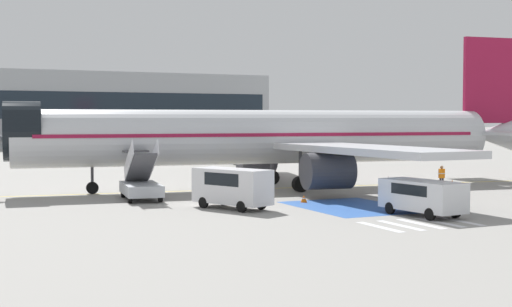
{
  "coord_description": "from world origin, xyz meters",
  "views": [
    {
      "loc": [
        -22.0,
        -48.19,
        5.16
      ],
      "look_at": [
        -1.66,
        -4.0,
        2.8
      ],
      "focal_mm": 50.0,
      "sensor_mm": 36.0,
      "label": 1
    }
  ],
  "objects_px": {
    "airliner": "(273,137)",
    "service_van_2": "(232,185)",
    "ground_crew_2": "(261,180)",
    "fuel_tanker": "(243,149)",
    "ground_crew_3": "(442,176)",
    "terminal_building": "(80,109)",
    "traffic_cone_1": "(452,184)",
    "boarding_stairs_forward": "(141,185)",
    "service_van_0": "(422,194)",
    "ground_crew_1": "(257,181)",
    "baggage_cart": "(397,187)",
    "traffic_cone_0": "(304,199)",
    "ground_crew_0": "(255,182)"
  },
  "relations": [
    {
      "from": "ground_crew_2",
      "to": "terminal_building",
      "type": "height_order",
      "value": "terminal_building"
    },
    {
      "from": "airliner",
      "to": "service_van_2",
      "type": "height_order",
      "value": "airliner"
    },
    {
      "from": "ground_crew_1",
      "to": "traffic_cone_0",
      "type": "distance_m",
      "value": 3.8
    },
    {
      "from": "ground_crew_3",
      "to": "traffic_cone_1",
      "type": "relative_size",
      "value": 3.07
    },
    {
      "from": "boarding_stairs_forward",
      "to": "service_van_2",
      "type": "relative_size",
      "value": 1.06
    },
    {
      "from": "traffic_cone_0",
      "to": "service_van_2",
      "type": "bearing_deg",
      "value": -168.6
    },
    {
      "from": "ground_crew_1",
      "to": "terminal_building",
      "type": "distance_m",
      "value": 94.05
    },
    {
      "from": "traffic_cone_0",
      "to": "fuel_tanker",
      "type": "bearing_deg",
      "value": 72.17
    },
    {
      "from": "airliner",
      "to": "service_van_2",
      "type": "xyz_separation_m",
      "value": [
        -7.43,
        -9.89,
        -2.43
      ]
    },
    {
      "from": "ground_crew_1",
      "to": "traffic_cone_1",
      "type": "bearing_deg",
      "value": -118.79
    },
    {
      "from": "boarding_stairs_forward",
      "to": "ground_crew_2",
      "type": "bearing_deg",
      "value": 9.17
    },
    {
      "from": "traffic_cone_1",
      "to": "terminal_building",
      "type": "distance_m",
      "value": 93.96
    },
    {
      "from": "ground_crew_0",
      "to": "ground_crew_1",
      "type": "height_order",
      "value": "ground_crew_1"
    },
    {
      "from": "service_van_2",
      "to": "ground_crew_2",
      "type": "distance_m",
      "value": 8.67
    },
    {
      "from": "traffic_cone_0",
      "to": "terminal_building",
      "type": "distance_m",
      "value": 97.31
    },
    {
      "from": "airliner",
      "to": "traffic_cone_1",
      "type": "xyz_separation_m",
      "value": [
        12.58,
        -5.08,
        -3.51
      ]
    },
    {
      "from": "baggage_cart",
      "to": "boarding_stairs_forward",
      "type": "bearing_deg",
      "value": 32.26
    },
    {
      "from": "ground_crew_2",
      "to": "terminal_building",
      "type": "xyz_separation_m",
      "value": [
        5.06,
        91.02,
        5.98
      ]
    },
    {
      "from": "boarding_stairs_forward",
      "to": "service_van_0",
      "type": "bearing_deg",
      "value": -42.83
    },
    {
      "from": "airliner",
      "to": "ground_crew_2",
      "type": "height_order",
      "value": "airliner"
    },
    {
      "from": "fuel_tanker",
      "to": "boarding_stairs_forward",
      "type": "bearing_deg",
      "value": -118.11
    },
    {
      "from": "ground_crew_1",
      "to": "traffic_cone_1",
      "type": "xyz_separation_m",
      "value": [
        16.39,
        0.43,
        -0.8
      ]
    },
    {
      "from": "boarding_stairs_forward",
      "to": "fuel_tanker",
      "type": "distance_m",
      "value": 36.17
    },
    {
      "from": "baggage_cart",
      "to": "ground_crew_3",
      "type": "xyz_separation_m",
      "value": [
        2.98,
        -1.28,
        0.77
      ]
    },
    {
      "from": "boarding_stairs_forward",
      "to": "fuel_tanker",
      "type": "xyz_separation_m",
      "value": [
        20.23,
        29.97,
        0.76
      ]
    },
    {
      "from": "ground_crew_0",
      "to": "ground_crew_2",
      "type": "height_order",
      "value": "ground_crew_0"
    },
    {
      "from": "fuel_tanker",
      "to": "ground_crew_3",
      "type": "distance_m",
      "value": 33.0
    },
    {
      "from": "baggage_cart",
      "to": "ground_crew_3",
      "type": "relative_size",
      "value": 1.67
    },
    {
      "from": "ground_crew_1",
      "to": "ground_crew_2",
      "type": "height_order",
      "value": "ground_crew_1"
    },
    {
      "from": "ground_crew_0",
      "to": "ground_crew_1",
      "type": "xyz_separation_m",
      "value": [
        -0.31,
        -0.96,
        0.12
      ]
    },
    {
      "from": "ground_crew_1",
      "to": "ground_crew_3",
      "type": "distance_m",
      "value": 14.48
    },
    {
      "from": "baggage_cart",
      "to": "ground_crew_2",
      "type": "distance_m",
      "value": 10.2
    },
    {
      "from": "boarding_stairs_forward",
      "to": "ground_crew_1",
      "type": "distance_m",
      "value": 7.49
    },
    {
      "from": "fuel_tanker",
      "to": "service_van_0",
      "type": "height_order",
      "value": "fuel_tanker"
    },
    {
      "from": "boarding_stairs_forward",
      "to": "ground_crew_3",
      "type": "xyz_separation_m",
      "value": [
        21.59,
        -2.99,
        0.05
      ]
    },
    {
      "from": "boarding_stairs_forward",
      "to": "baggage_cart",
      "type": "distance_m",
      "value": 18.7
    },
    {
      "from": "fuel_tanker",
      "to": "traffic_cone_1",
      "type": "xyz_separation_m",
      "value": [
        3.29,
        -31.83,
        -1.44
      ]
    },
    {
      "from": "service_van_0",
      "to": "terminal_building",
      "type": "height_order",
      "value": "terminal_building"
    },
    {
      "from": "airliner",
      "to": "ground_crew_2",
      "type": "xyz_separation_m",
      "value": [
        -2.3,
        -2.9,
        -2.84
      ]
    },
    {
      "from": "fuel_tanker",
      "to": "airliner",
      "type": "bearing_deg",
      "value": -103.23
    },
    {
      "from": "ground_crew_3",
      "to": "traffic_cone_1",
      "type": "xyz_separation_m",
      "value": [
        1.93,
        1.13,
        -0.74
      ]
    },
    {
      "from": "ground_crew_3",
      "to": "terminal_building",
      "type": "distance_m",
      "value": 94.85
    },
    {
      "from": "ground_crew_1",
      "to": "ground_crew_2",
      "type": "bearing_deg",
      "value": -60.28
    },
    {
      "from": "baggage_cart",
      "to": "fuel_tanker",
      "type": "bearing_deg",
      "value": -55.39
    },
    {
      "from": "ground_crew_2",
      "to": "traffic_cone_0",
      "type": "distance_m",
      "value": 5.97
    },
    {
      "from": "service_van_0",
      "to": "traffic_cone_0",
      "type": "height_order",
      "value": "service_van_0"
    },
    {
      "from": "fuel_tanker",
      "to": "terminal_building",
      "type": "distance_m",
      "value": 61.94
    },
    {
      "from": "ground_crew_1",
      "to": "service_van_2",
      "type": "bearing_deg",
      "value": 110.11
    },
    {
      "from": "fuel_tanker",
      "to": "traffic_cone_0",
      "type": "distance_m",
      "value": 37.4
    },
    {
      "from": "fuel_tanker",
      "to": "ground_crew_3",
      "type": "relative_size",
      "value": 5.92
    }
  ]
}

